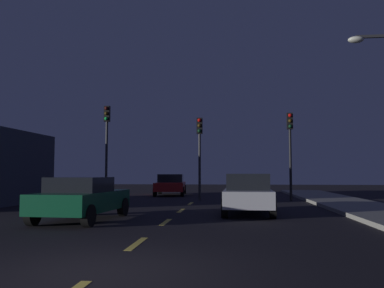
{
  "coord_description": "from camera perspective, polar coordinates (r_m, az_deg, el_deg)",
  "views": [
    {
      "loc": [
        2.05,
        -5.97,
        1.53
      ],
      "look_at": [
        0.04,
        14.29,
        3.0
      ],
      "focal_mm": 37.31,
      "sensor_mm": 36.0,
      "label": 1
    }
  ],
  "objects": [
    {
      "name": "traffic_signal_left",
      "position": [
        23.4,
        -12.1,
        1.37
      ],
      "size": [
        0.32,
        0.38,
        5.38
      ],
      "color": "#2D2D30",
      "rests_on": "ground_plane"
    },
    {
      "name": "traffic_signal_right",
      "position": [
        22.48,
        13.85,
        0.7
      ],
      "size": [
        0.32,
        0.38,
        4.82
      ],
      "color": "black",
      "rests_on": "ground_plane"
    },
    {
      "name": "lane_stripe_fourth",
      "position": [
        16.37,
        -1.57,
        -9.48
      ],
      "size": [
        0.16,
        1.6,
        0.01
      ],
      "primitive_type": "cube",
      "color": "#EACC4C",
      "rests_on": "ground_plane"
    },
    {
      "name": "lane_stripe_third",
      "position": [
        12.63,
        -3.78,
        -11.06
      ],
      "size": [
        0.16,
        1.6,
        0.01
      ],
      "primitive_type": "cube",
      "color": "#EACC4C",
      "rests_on": "ground_plane"
    },
    {
      "name": "car_stopped_ahead",
      "position": [
        15.05,
        7.98,
        -7.06
      ],
      "size": [
        1.91,
        3.97,
        1.5
      ],
      "color": "silver",
      "rests_on": "ground_plane"
    },
    {
      "name": "traffic_signal_center",
      "position": [
        22.31,
        1.09,
        0.28
      ],
      "size": [
        0.32,
        0.38,
        4.61
      ],
      "color": "#2D2D30",
      "rests_on": "ground_plane"
    },
    {
      "name": "car_adjacent_lane",
      "position": [
        13.36,
        -15.46,
        -7.45
      ],
      "size": [
        2.16,
        4.12,
        1.39
      ],
      "color": "#0F4C2D",
      "rests_on": "ground_plane"
    },
    {
      "name": "lane_stripe_second",
      "position": [
        8.94,
        -7.89,
        -13.91
      ],
      "size": [
        0.16,
        1.6,
        0.01
      ],
      "primitive_type": "cube",
      "color": "#EACC4C",
      "rests_on": "ground_plane"
    },
    {
      "name": "lane_stripe_fifth",
      "position": [
        20.13,
        -0.2,
        -8.49
      ],
      "size": [
        0.16,
        1.6,
        0.01
      ],
      "primitive_type": "cube",
      "color": "#EACC4C",
      "rests_on": "ground_plane"
    },
    {
      "name": "car_oncoming_far",
      "position": [
        27.59,
        -3.08,
        -5.79
      ],
      "size": [
        2.28,
        4.43,
        1.44
      ],
      "color": "#B21919",
      "rests_on": "ground_plane"
    },
    {
      "name": "ground_plane",
      "position": [
        13.22,
        -3.35,
        -10.77
      ],
      "size": [
        80.0,
        80.0,
        0.0
      ],
      "primitive_type": "plane",
      "color": "black"
    }
  ]
}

